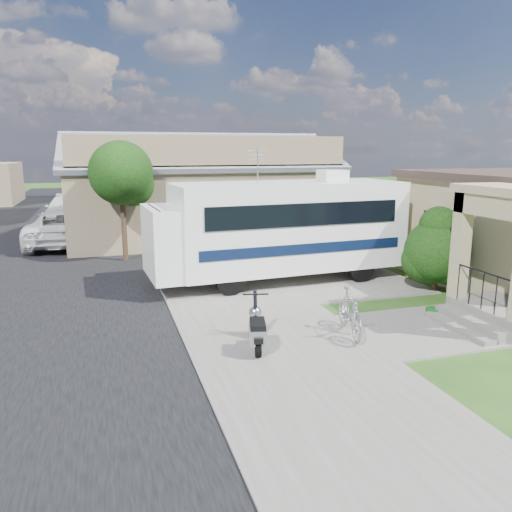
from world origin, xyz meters
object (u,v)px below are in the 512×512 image
object	(u,v)px
motorhome	(279,226)
bicycle	(350,315)
van	(68,210)
garden_hose	(433,312)
shrub	(437,248)
pickup_truck	(64,227)
scooter	(257,329)

from	to	relation	value
motorhome	bicycle	distance (m)	5.39
van	garden_hose	size ratio (longest dim) A/B	14.06
shrub	bicycle	distance (m)	5.12
motorhome	garden_hose	size ratio (longest dim) A/B	21.21
bicycle	van	world-z (taller)	van
pickup_truck	shrub	bearing A→B (deg)	138.93
bicycle	garden_hose	world-z (taller)	bicycle
garden_hose	bicycle	bearing A→B (deg)	-165.71
bicycle	pickup_truck	bearing A→B (deg)	127.36
motorhome	scooter	world-z (taller)	motorhome
van	garden_hose	distance (m)	22.80
van	garden_hose	xyz separation A→B (m)	(10.01, -20.47, -0.71)
scooter	garden_hose	world-z (taller)	scooter
scooter	garden_hose	bearing A→B (deg)	23.53
garden_hose	scooter	bearing A→B (deg)	-170.57
motorhome	shrub	xyz separation A→B (m)	(4.14, -2.55, -0.47)
motorhome	scooter	distance (m)	6.03
garden_hose	motorhome	bearing A→B (deg)	120.33
scooter	garden_hose	distance (m)	5.14
pickup_truck	scooter	bearing A→B (deg)	112.63
shrub	garden_hose	bearing A→B (deg)	-127.09
motorhome	van	xyz separation A→B (m)	(-7.36, 15.95, -1.00)
garden_hose	shrub	bearing A→B (deg)	52.91
motorhome	pickup_truck	xyz separation A→B (m)	(-7.14, 8.84, -1.00)
scooter	pickup_truck	size ratio (longest dim) A/B	0.28
shrub	van	xyz separation A→B (m)	(-11.50, 18.50, -0.53)
van	motorhome	bearing A→B (deg)	-60.91
pickup_truck	van	xyz separation A→B (m)	(-0.23, 7.10, -0.00)
motorhome	garden_hose	xyz separation A→B (m)	(2.65, -4.52, -1.72)
motorhome	bicycle	world-z (taller)	motorhome
motorhome	scooter	xyz separation A→B (m)	(-2.41, -5.36, -1.32)
shrub	pickup_truck	world-z (taller)	shrub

